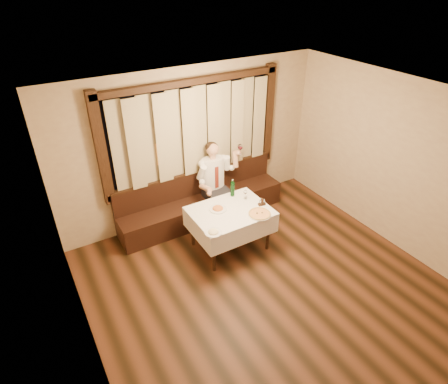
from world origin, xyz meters
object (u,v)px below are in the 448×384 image
pizza (260,214)px  green_bottle (233,189)px  banquette (202,203)px  seated_man (215,177)px  dining_table (230,216)px  pasta_cream (213,231)px  pasta_red (218,207)px  cruet_caddy (262,203)px

pizza → green_bottle: bearing=95.7°
banquette → seated_man: bearing=-19.9°
dining_table → pasta_cream: bearing=-144.4°
pasta_red → pasta_cream: pasta_red is taller
pasta_red → green_bottle: bearing=29.1°
seated_man → pasta_red: bearing=-117.1°
pasta_red → pasta_cream: 0.63m
pasta_cream → green_bottle: 1.09m
seated_man → green_bottle: bearing=-88.6°
pasta_red → pasta_cream: (-0.37, -0.51, -0.00)m
pasta_red → green_bottle: (0.43, 0.24, 0.10)m
dining_table → seated_man: 0.99m
dining_table → pizza: size_ratio=3.39×
pizza → seated_man: (-0.08, 1.28, 0.09)m
banquette → dining_table: banquette is taller
cruet_caddy → seated_man: bearing=113.7°
cruet_caddy → pizza: bearing=-123.5°
pizza → pasta_cream: pasta_cream is taller
pizza → pasta_red: (-0.50, 0.47, 0.02)m
pizza → pasta_red: bearing=136.7°
dining_table → seated_man: (0.25, 0.93, 0.21)m
pasta_red → cruet_caddy: bearing=-20.6°
banquette → cruet_caddy: 1.36m
dining_table → cruet_caddy: cruet_caddy is taller
banquette → pasta_cream: 1.58m
dining_table → seated_man: size_ratio=0.85×
pizza → cruet_caddy: bearing=47.4°
banquette → green_bottle: green_bottle is taller
pasta_red → green_bottle: green_bottle is taller
green_bottle → seated_man: 0.57m
cruet_caddy → seated_man: (-0.28, 1.07, 0.06)m
pizza → green_bottle: (-0.07, 0.71, 0.12)m
dining_table → green_bottle: green_bottle is taller
cruet_caddy → dining_table: bearing=174.9°
pasta_red → seated_man: size_ratio=0.19×
green_bottle → cruet_caddy: (0.26, -0.50, -0.09)m
cruet_caddy → green_bottle: bearing=127.1°
banquette → pasta_red: (-0.16, -0.90, 0.49)m
pasta_red → cruet_caddy: cruet_caddy is taller
pasta_red → dining_table: bearing=-37.9°
pasta_cream → seated_man: size_ratio=0.17×
banquette → dining_table: size_ratio=2.52×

